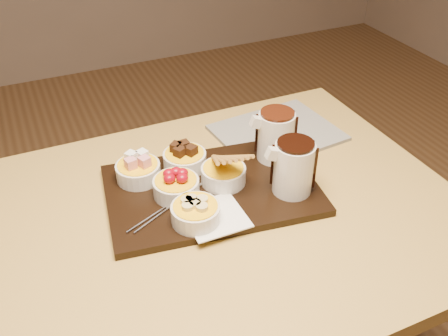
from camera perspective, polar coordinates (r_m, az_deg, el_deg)
name	(u,v)px	position (r m, az deg, el deg)	size (l,w,h in m)	color
dining_table	(187,254)	(1.12, -4.26, -9.76)	(1.20, 0.80, 0.75)	#B08E41
serving_board	(212,190)	(1.11, -1.41, -2.51)	(0.46, 0.30, 0.02)	black
napkin	(215,216)	(1.03, -1.04, -5.56)	(0.12, 0.12, 0.00)	white
bowl_marshmallows	(138,172)	(1.13, -9.77, -0.42)	(0.10, 0.10, 0.04)	silver
bowl_cake	(185,160)	(1.16, -4.50, 0.89)	(0.10, 0.10, 0.04)	silver
bowl_strawberries	(176,187)	(1.08, -5.48, -2.22)	(0.10, 0.10, 0.04)	silver
bowl_biscotti	(223,175)	(1.11, -0.07, -0.80)	(0.10, 0.10, 0.04)	silver
bowl_bananas	(196,214)	(1.01, -3.26, -5.22)	(0.10, 0.10, 0.04)	silver
pitcher_dark_chocolate	(293,168)	(1.07, 7.94, -0.02)	(0.09, 0.09, 0.12)	silver
pitcher_milk_chocolate	(276,136)	(1.17, 5.94, 3.63)	(0.09, 0.09, 0.12)	silver
fondue_skewers	(174,201)	(1.07, -5.69, -3.76)	(0.26, 0.03, 0.01)	silver
newspaper	(277,133)	(1.32, 6.07, 4.02)	(0.30, 0.24, 0.01)	beige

